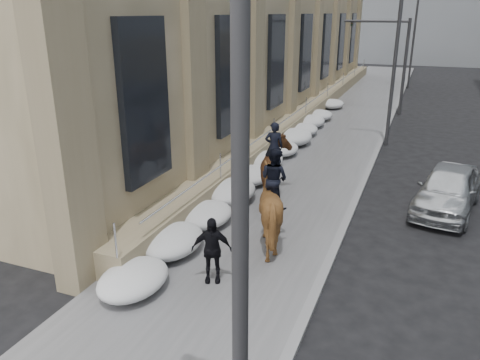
# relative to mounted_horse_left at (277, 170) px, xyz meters

# --- Properties ---
(ground) EXTENTS (140.00, 140.00, 0.00)m
(ground) POSITION_rel_mounted_horse_left_xyz_m (-0.05, -4.62, -1.25)
(ground) COLOR black
(ground) RESTS_ON ground
(sidewalk) EXTENTS (5.00, 80.00, 0.12)m
(sidewalk) POSITION_rel_mounted_horse_left_xyz_m (-0.05, 5.38, -1.19)
(sidewalk) COLOR #535355
(sidewalk) RESTS_ON ground
(curb) EXTENTS (0.24, 80.00, 0.12)m
(curb) POSITION_rel_mounted_horse_left_xyz_m (2.57, 5.38, -1.19)
(curb) COLOR slate
(curb) RESTS_ON ground
(streetlight_near) EXTENTS (1.71, 0.24, 8.00)m
(streetlight_near) POSITION_rel_mounted_horse_left_xyz_m (2.69, -10.62, 3.33)
(streetlight_near) COLOR #2D2D30
(streetlight_near) RESTS_ON ground
(streetlight_mid) EXTENTS (1.71, 0.24, 8.00)m
(streetlight_mid) POSITION_rel_mounted_horse_left_xyz_m (2.69, 9.38, 3.33)
(streetlight_mid) COLOR #2D2D30
(streetlight_mid) RESTS_ON ground
(streetlight_far) EXTENTS (1.71, 0.24, 8.00)m
(streetlight_far) POSITION_rel_mounted_horse_left_xyz_m (2.69, 29.38, 3.33)
(streetlight_far) COLOR #2D2D30
(streetlight_far) RESTS_ON ground
(traffic_signal) EXTENTS (4.10, 0.22, 6.00)m
(traffic_signal) POSITION_rel_mounted_horse_left_xyz_m (2.02, 17.38, 2.75)
(traffic_signal) COLOR #2D2D30
(traffic_signal) RESTS_ON ground
(snow_bank) EXTENTS (1.70, 18.10, 0.76)m
(snow_bank) POSITION_rel_mounted_horse_left_xyz_m (-1.47, 3.48, -0.78)
(snow_bank) COLOR silver
(snow_bank) RESTS_ON sidewalk
(mounted_horse_left) EXTENTS (1.96, 2.80, 2.74)m
(mounted_horse_left) POSITION_rel_mounted_horse_left_xyz_m (0.00, 0.00, 0.00)
(mounted_horse_left) COLOR #502D18
(mounted_horse_left) RESTS_ON sidewalk
(mounted_horse_right) EXTENTS (2.36, 2.48, 2.75)m
(mounted_horse_right) POSITION_rel_mounted_horse_left_xyz_m (0.77, -3.11, 0.05)
(mounted_horse_right) COLOR #4A2E15
(mounted_horse_right) RESTS_ON sidewalk
(pedestrian) EXTENTS (1.06, 0.73, 1.67)m
(pedestrian) POSITION_rel_mounted_horse_left_xyz_m (0.09, -5.54, -0.30)
(pedestrian) COLOR black
(pedestrian) RESTS_ON sidewalk
(car_silver) EXTENTS (2.55, 4.69, 1.51)m
(car_silver) POSITION_rel_mounted_horse_left_xyz_m (5.50, 1.58, -0.50)
(car_silver) COLOR #B9BDC1
(car_silver) RESTS_ON ground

